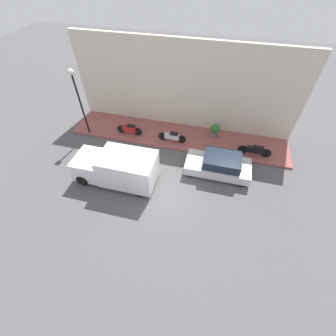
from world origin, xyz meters
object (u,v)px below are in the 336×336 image
at_px(potted_plant, 215,130).
at_px(parked_car, 219,165).
at_px(streetlamp, 77,91).
at_px(delivery_van, 117,168).
at_px(motorcycle_black, 255,150).
at_px(scooter_silver, 172,137).
at_px(motorcycle_red, 130,129).

bearing_deg(potted_plant, parked_car, -169.88).
distance_m(streetlamp, potted_plant, 9.66).
height_order(delivery_van, streetlamp, streetlamp).
xyz_separation_m(motorcycle_black, potted_plant, (1.36, 2.79, 0.11)).
bearing_deg(parked_car, potted_plant, 10.12).
bearing_deg(motorcycle_black, scooter_silver, 89.32).
bearing_deg(motorcycle_black, parked_car, 132.91).
relative_size(motorcycle_black, scooter_silver, 1.09).
height_order(motorcycle_black, potted_plant, potted_plant).
relative_size(parked_car, motorcycle_red, 2.06).
xyz_separation_m(motorcycle_red, streetlamp, (-0.57, 3.02, 2.89)).
bearing_deg(streetlamp, delivery_van, -133.33).
bearing_deg(delivery_van, motorcycle_black, -62.61).
distance_m(delivery_van, scooter_silver, 4.82).
relative_size(motorcycle_black, streetlamp, 0.46).
relative_size(motorcycle_black, potted_plant, 2.15).
bearing_deg(scooter_silver, parked_car, -121.28).
relative_size(delivery_van, scooter_silver, 2.43).
xyz_separation_m(parked_car, delivery_van, (-2.09, 5.77, 0.40)).
xyz_separation_m(delivery_van, scooter_silver, (4.19, -2.33, -0.49)).
distance_m(motorcycle_red, scooter_silver, 3.21).
bearing_deg(streetlamp, potted_plant, -78.80).
distance_m(delivery_van, motorcycle_red, 4.37).
bearing_deg(motorcycle_red, streetlamp, 100.67).
height_order(parked_car, motorcycle_black, parked_car).
distance_m(delivery_van, streetlamp, 5.89).
height_order(motorcycle_black, scooter_silver, motorcycle_black).
relative_size(motorcycle_red, streetlamp, 0.41).
bearing_deg(delivery_van, motorcycle_red, 11.76).
height_order(motorcycle_red, streetlamp, streetlamp).
bearing_deg(parked_car, streetlamp, 80.66).
bearing_deg(motorcycle_red, motorcycle_black, -90.87).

